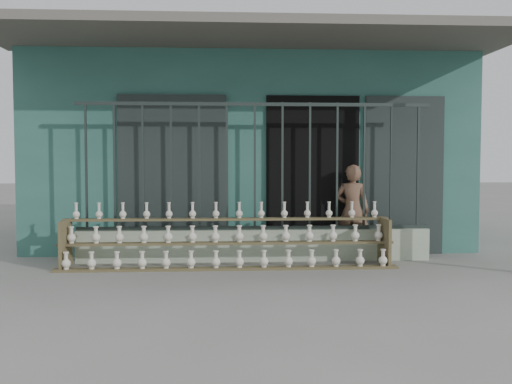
{
  "coord_description": "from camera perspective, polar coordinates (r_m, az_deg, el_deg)",
  "views": [
    {
      "loc": [
        -0.44,
        -6.74,
        1.43
      ],
      "look_at": [
        0.0,
        1.0,
        1.0
      ],
      "focal_mm": 40.0,
      "sensor_mm": 36.0,
      "label": 1
    }
  ],
  "objects": [
    {
      "name": "workshop_building",
      "position": [
        10.98,
        -0.94,
        4.16
      ],
      "size": [
        7.4,
        6.6,
        3.21
      ],
      "color": "#2C5D54",
      "rests_on": "ground"
    },
    {
      "name": "ground",
      "position": [
        6.91,
        0.48,
        -8.77
      ],
      "size": [
        60.0,
        60.0,
        0.0
      ],
      "primitive_type": "plane",
      "color": "slate"
    },
    {
      "name": "parapet_wall",
      "position": [
        8.14,
        -0.12,
        -5.34
      ],
      "size": [
        5.0,
        0.2,
        0.45
      ],
      "primitive_type": "cube",
      "color": "#A3B49A",
      "rests_on": "ground"
    },
    {
      "name": "elderly_woman",
      "position": [
        8.55,
        9.62,
        -1.87
      ],
      "size": [
        0.58,
        0.47,
        1.37
      ],
      "primitive_type": "imported",
      "rotation": [
        0.0,
        0.0,
        2.81
      ],
      "color": "brown",
      "rests_on": "ground"
    },
    {
      "name": "security_fence",
      "position": [
        8.06,
        -0.12,
        2.59
      ],
      "size": [
        5.0,
        0.04,
        1.8
      ],
      "color": "#283330",
      "rests_on": "parapet_wall"
    },
    {
      "name": "shelf_rack",
      "position": [
        7.7,
        -2.87,
        -4.79
      ],
      "size": [
        4.5,
        0.68,
        0.85
      ],
      "color": "brown",
      "rests_on": "ground"
    }
  ]
}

